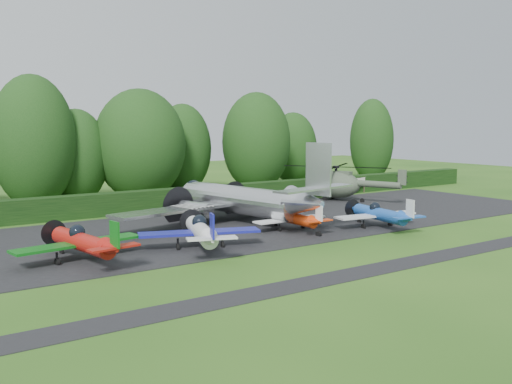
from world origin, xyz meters
TOP-DOWN VIEW (x-y plane):
  - ground at (0.00, 0.00)m, footprint 160.00×160.00m
  - apron at (0.00, 10.00)m, footprint 70.00×18.00m
  - taxiway_verge at (0.00, -6.00)m, footprint 70.00×2.00m
  - hedgerow at (0.00, 21.00)m, footprint 90.00×1.60m
  - transport_plane at (3.79, 10.82)m, footprint 22.01×16.88m
  - light_plane_red at (-11.09, 4.97)m, footprint 7.80×8.20m
  - light_plane_white at (-3.74, 3.91)m, footprint 7.92×8.33m
  - light_plane_orange at (5.34, 5.79)m, footprint 6.17×6.48m
  - light_plane_blue at (11.56, 2.83)m, footprint 7.08×7.45m
  - helicopter at (19.74, 16.72)m, footprint 11.48×13.44m
  - sign_board at (25.88, 19.64)m, footprint 3.22×0.12m
  - tree_0 at (17.56, 28.54)m, footprint 8.22×8.22m
  - tree_1 at (-3.57, 30.04)m, footprint 6.37×6.37m
  - tree_2 at (9.38, 31.87)m, footprint 6.69×6.69m
  - tree_3 at (37.61, 29.06)m, footprint 6.07×6.07m
  - tree_6 at (2.70, 28.64)m, footprint 9.62×9.62m
  - tree_8 at (-8.04, 28.73)m, footprint 7.90×7.90m
  - tree_9 at (26.81, 33.22)m, footprint 6.54×6.54m

SIDE VIEW (x-z plane):
  - ground at x=0.00m, z-range 0.00..0.00m
  - hedgerow at x=0.00m, z-range -1.00..1.00m
  - taxiway_verge at x=0.00m, z-range 0.00..0.00m
  - apron at x=0.00m, z-range 0.00..0.01m
  - light_plane_orange at x=5.34m, z-range -0.20..2.17m
  - light_plane_blue at x=11.56m, z-range -0.23..2.49m
  - sign_board at x=25.88m, z-range 0.32..2.13m
  - light_plane_red at x=-11.09m, z-range -0.25..2.75m
  - light_plane_white at x=-3.74m, z-range -0.25..2.79m
  - transport_plane at x=3.79m, z-range -1.56..5.49m
  - helicopter at x=19.74m, z-range 0.14..3.84m
  - tree_1 at x=-3.57m, z-range -0.01..9.64m
  - tree_9 at x=26.81m, z-range -0.01..9.65m
  - tree_2 at x=9.38m, z-range -0.01..10.45m
  - tree_3 at x=37.61m, z-range -0.02..11.58m
  - tree_6 at x=2.70m, z-range -0.01..11.80m
  - tree_0 at x=17.56m, z-range -0.01..11.88m
  - tree_8 at x=-8.04m, z-range -0.01..12.80m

